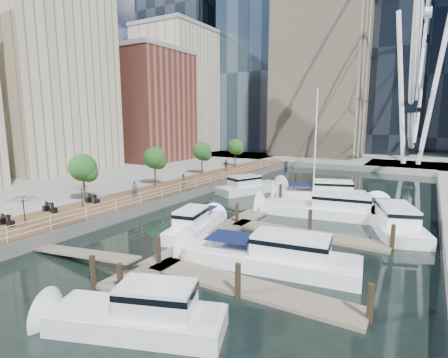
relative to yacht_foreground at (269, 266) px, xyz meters
name	(u,v)px	position (x,y,z in m)	size (l,w,h in m)	color
ground	(145,246)	(-8.89, -1.26, 0.00)	(520.00, 520.00, 0.00)	black
boardwalk	(177,190)	(-17.89, 13.74, 0.50)	(6.00, 60.00, 1.00)	brown
seawall	(197,192)	(-14.89, 13.74, 0.50)	(0.25, 60.00, 1.00)	#595954
land_inland	(41,172)	(-44.89, 13.74, 0.50)	(48.00, 90.00, 1.00)	gray
land_far	(369,146)	(-8.89, 100.74, 0.50)	(200.00, 114.00, 1.00)	gray
pier	(410,167)	(5.11, 50.74, 0.50)	(14.00, 12.00, 1.00)	gray
railing	(196,183)	(-14.99, 13.74, 1.52)	(0.10, 60.00, 1.05)	white
floating_docks	(301,221)	(-0.92, 8.72, 0.49)	(16.00, 34.00, 2.60)	#6D6051
midrise_condos	(107,93)	(-42.45, 25.56, 13.42)	(19.00, 67.00, 28.00)	#BCAD8E
ferris_wheel	(424,14)	(5.11, 50.74, 25.92)	(5.80, 45.60, 47.80)	white
street_trees	(154,158)	(-20.29, 12.74, 4.29)	(2.60, 42.60, 4.60)	#3F2B1C
cafe_tables	(29,214)	(-19.29, -3.26, 1.37)	(2.50, 13.70, 0.74)	black
yacht_foreground	(269,266)	(0.00, 0.00, 0.00)	(3.08, 11.49, 2.15)	white
pedestrian_near	(135,189)	(-17.75, 6.81, 1.82)	(0.60, 0.39, 1.64)	#444C5A
pedestrian_mid	(183,181)	(-16.24, 12.90, 1.83)	(0.81, 0.63, 1.66)	#7E6157
pedestrian_far	(226,165)	(-18.88, 27.22, 1.87)	(1.02, 0.43, 1.75)	#363C44
moored_yachts	(313,216)	(-0.95, 12.38, 0.00)	(22.72, 35.52, 11.50)	white
cafe_seating	(21,208)	(-19.08, -4.01, 2.06)	(5.15, 12.79, 2.17)	#0E340F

